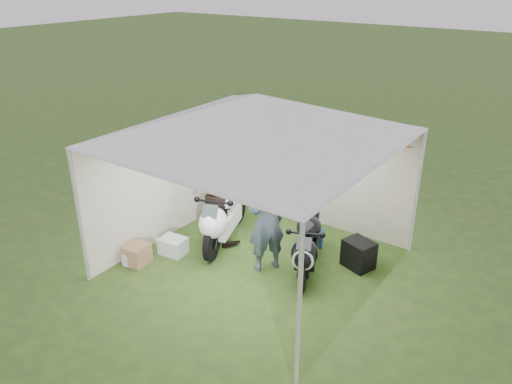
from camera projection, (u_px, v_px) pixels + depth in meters
ground at (257, 264)px, 8.71m from camera, size 80.00×80.00×0.00m
canopy_tent at (258, 121)px, 7.68m from camera, size 5.66×5.66×3.00m
motorcycle_white at (223, 213)px, 9.18m from camera, size 1.02×2.08×1.07m
motorcycle_black at (307, 243)px, 8.33m from camera, size 0.99×1.80×0.94m
paddock_stand at (312, 237)px, 9.26m from camera, size 0.47×0.40×0.31m
person_dark_jacket at (220, 193)px, 9.16m from camera, size 1.04×0.89×1.88m
person_blue_jacket at (266, 222)px, 8.24m from camera, size 0.71×0.77×1.77m
equipment_box at (359, 254)px, 8.54m from camera, size 0.59×0.53×0.49m
crate_0 at (173, 246)px, 8.98m from camera, size 0.49×0.41×0.30m
crate_1 at (137, 254)px, 8.67m from camera, size 0.42×0.42×0.35m
crate_2 at (134, 258)px, 8.66m from camera, size 0.37×0.33×0.23m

